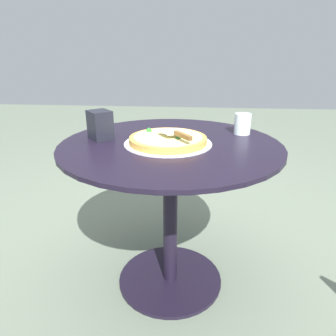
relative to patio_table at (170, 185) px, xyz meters
The scene contains 6 objects.
ground_plane 0.55m from the patio_table, ahead, with size 10.00×10.00×0.00m, color slate.
patio_table is the anchor object (origin of this frame).
pizza_on_tray 0.22m from the patio_table, 54.62° to the left, with size 0.38×0.38×0.05m.
pizza_server 0.27m from the patio_table, 117.71° to the left, with size 0.16×0.20×0.02m.
drinking_cup 0.46m from the patio_table, 151.23° to the right, with size 0.08×0.08×0.10m, color white.
napkin_dispenser 0.42m from the patio_table, ahead, with size 0.10×0.09×0.13m, color black.
Camera 1 is at (-0.11, 1.32, 1.15)m, focal length 33.53 mm.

